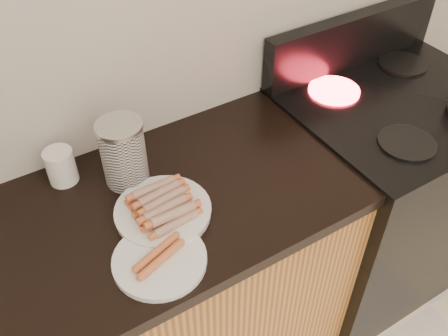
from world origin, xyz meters
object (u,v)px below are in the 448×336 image
stove (377,193)px  canister (123,153)px  mug (61,166)px  side_plate (160,260)px  main_plate (163,212)px

stove → canister: size_ratio=4.58×
mug → canister: bearing=-31.1°
stove → canister: bearing=171.1°
stove → side_plate: size_ratio=3.91×
main_plate → side_plate: same height
stove → canister: (-0.96, 0.15, 0.54)m
stove → mug: mug is taller
side_plate → mug: 0.43m
main_plate → side_plate: size_ratio=1.10×
main_plate → side_plate: 0.16m
stove → side_plate: (-1.02, -0.17, 0.45)m
stove → canister: 1.12m
main_plate → mug: bearing=123.7°
canister → mug: (-0.16, 0.09, -0.05)m
main_plate → mug: mug is taller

